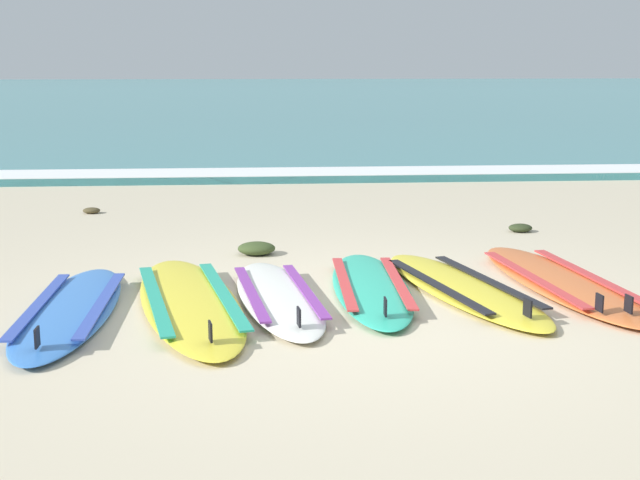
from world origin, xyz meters
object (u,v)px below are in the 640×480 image
at_px(surfboard_1, 190,301).
at_px(surfboard_4, 462,288).
at_px(surfboard_5, 560,281).
at_px(surfboard_2, 278,296).
at_px(surfboard_3, 371,287).
at_px(surfboard_0, 70,309).

relative_size(surfboard_1, surfboard_4, 1.12).
xyz_separation_m(surfboard_1, surfboard_5, (2.65, 0.33, 0.00)).
xyz_separation_m(surfboard_2, surfboard_4, (1.30, 0.14, -0.00)).
bearing_deg(surfboard_4, surfboard_3, 174.06).
xyz_separation_m(surfboard_1, surfboard_3, (1.25, 0.28, 0.00)).
distance_m(surfboard_3, surfboard_5, 1.39).
relative_size(surfboard_1, surfboard_5, 1.05).
bearing_deg(surfboard_1, surfboard_0, -170.11).
bearing_deg(surfboard_0, surfboard_1, 9.89).
height_order(surfboard_3, surfboard_5, same).
xyz_separation_m(surfboard_3, surfboard_4, (0.64, -0.07, -0.00)).
bearing_deg(surfboard_5, surfboard_3, -177.82).
bearing_deg(surfboard_5, surfboard_0, -172.22).
bearing_deg(surfboard_3, surfboard_5, 2.18).
height_order(surfboard_3, surfboard_4, same).
xyz_separation_m(surfboard_1, surfboard_4, (1.89, 0.21, 0.00)).
height_order(surfboard_2, surfboard_5, same).
xyz_separation_m(surfboard_0, surfboard_3, (2.01, 0.41, 0.00)).
distance_m(surfboard_2, surfboard_3, 0.69).
height_order(surfboard_0, surfboard_3, same).
distance_m(surfboard_0, surfboard_2, 1.36).
relative_size(surfboard_2, surfboard_5, 0.86).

